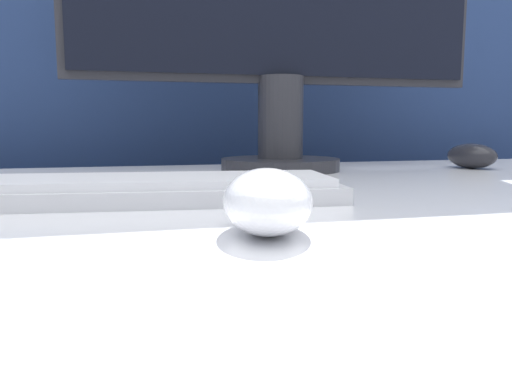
% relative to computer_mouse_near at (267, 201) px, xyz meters
% --- Properties ---
extents(partition_panel, '(5.00, 0.03, 1.34)m').
position_rel_computer_mouse_near_xyz_m(partition_panel, '(-0.02, 0.75, -0.05)').
color(partition_panel, navy).
rests_on(partition_panel, ground_plane).
extents(computer_mouse_near, '(0.08, 0.11, 0.04)m').
position_rel_computer_mouse_near_xyz_m(computer_mouse_near, '(0.00, 0.00, 0.00)').
color(computer_mouse_near, white).
rests_on(computer_mouse_near, desk).
extents(keyboard, '(0.39, 0.16, 0.02)m').
position_rel_computer_mouse_near_xyz_m(keyboard, '(-0.08, 0.17, -0.01)').
color(keyboard, silver).
rests_on(keyboard, desk).
extents(computer_mouse_far, '(0.07, 0.10, 0.04)m').
position_rel_computer_mouse_near_xyz_m(computer_mouse_far, '(0.49, 0.42, -0.00)').
color(computer_mouse_far, '#232328').
rests_on(computer_mouse_far, desk).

